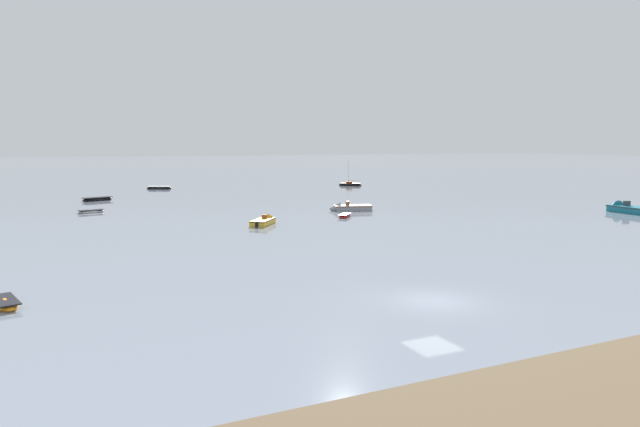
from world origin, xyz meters
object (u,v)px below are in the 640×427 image
rowboat_moored_2 (345,216)px  rowboat_moored_3 (159,188)px  rowboat_moored_5 (97,199)px  rowboat_moored_0 (5,303)px  motorboat_moored_2 (265,222)px  rowboat_moored_4 (91,212)px  sailboat_moored_0 (350,185)px  motorboat_moored_4 (625,210)px  motorboat_moored_1 (347,209)px

rowboat_moored_2 → rowboat_moored_3: bearing=55.6°
rowboat_moored_2 → rowboat_moored_5: rowboat_moored_5 is taller
rowboat_moored_0 → rowboat_moored_5: (8.13, 57.55, 0.06)m
motorboat_moored_2 → rowboat_moored_4: (-16.15, 18.47, -0.08)m
rowboat_moored_5 → motorboat_moored_2: bearing=-87.8°
motorboat_moored_2 → rowboat_moored_0: bearing=173.4°
rowboat_moored_4 → rowboat_moored_2: bearing=-46.7°
rowboat_moored_4 → sailboat_moored_0: (50.78, 26.96, 0.10)m
rowboat_moored_2 → motorboat_moored_4: 35.39m
rowboat_moored_0 → rowboat_moored_3: size_ratio=0.67×
rowboat_moored_5 → motorboat_moored_4: size_ratio=0.71×
motorboat_moored_2 → sailboat_moored_0: (34.63, 45.43, 0.02)m
motorboat_moored_1 → rowboat_moored_3: bearing=-53.4°
motorboat_moored_2 → rowboat_moored_3: 53.27m
motorboat_moored_1 → motorboat_moored_4: motorboat_moored_4 is taller
motorboat_moored_1 → rowboat_moored_5: motorboat_moored_1 is taller
motorboat_moored_1 → rowboat_moored_3: 48.80m
rowboat_moored_2 → rowboat_moored_3: size_ratio=0.59×
motorboat_moored_2 → motorboat_moored_4: size_ratio=0.68×
rowboat_moored_3 → rowboat_moored_5: (-12.12, -18.78, -0.01)m
motorboat_moored_4 → rowboat_moored_2: bearing=75.3°
motorboat_moored_1 → motorboat_moored_2: motorboat_moored_1 is taller
rowboat_moored_4 → rowboat_moored_5: rowboat_moored_5 is taller
motorboat_moored_1 → motorboat_moored_2: 15.25m
motorboat_moored_4 → rowboat_moored_4: bearing=68.3°
motorboat_moored_2 → sailboat_moored_0: 57.12m
motorboat_moored_4 → rowboat_moored_0: bearing=104.8°
rowboat_moored_2 → rowboat_moored_4: 31.45m
rowboat_moored_0 → motorboat_moored_1: size_ratio=0.57×
motorboat_moored_4 → motorboat_moored_1: bearing=64.8°
rowboat_moored_3 → rowboat_moored_4: (-13.87, -34.75, -0.07)m
rowboat_moored_4 → sailboat_moored_0: bearing=13.9°
motorboat_moored_1 → sailboat_moored_0: bearing=-101.1°
motorboat_moored_1 → sailboat_moored_0: 43.80m
sailboat_moored_0 → motorboat_moored_4: 55.57m
sailboat_moored_0 → motorboat_moored_4: sailboat_moored_0 is taller
rowboat_moored_0 → rowboat_moored_2: size_ratio=1.12×
rowboat_moored_5 → sailboat_moored_0: size_ratio=0.89×
rowboat_moored_2 → sailboat_moored_0: sailboat_moored_0 is taller
motorboat_moored_2 → rowboat_moored_4: 24.54m
rowboat_moored_2 → sailboat_moored_0: size_ratio=0.54×
rowboat_moored_0 → motorboat_moored_2: 32.29m
rowboat_moored_0 → rowboat_moored_4: size_ratio=0.99×
rowboat_moored_4 → rowboat_moored_5: size_ratio=0.70×
rowboat_moored_3 → sailboat_moored_0: size_ratio=0.92×
motorboat_moored_1 → rowboat_moored_4: bearing=-3.4°
rowboat_moored_2 → rowboat_moored_4: (-26.48, 16.97, 0.01)m
motorboat_moored_2 → motorboat_moored_4: bearing=-64.3°
rowboat_moored_0 → motorboat_moored_4: (66.57, 13.77, 0.18)m
rowboat_moored_2 → rowboat_moored_5: (-24.74, 32.93, 0.06)m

